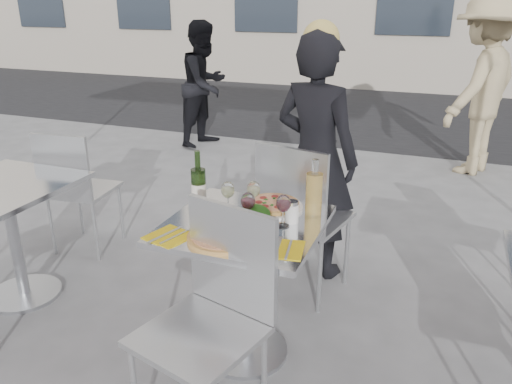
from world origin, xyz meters
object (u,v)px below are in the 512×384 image
(chair_far, at_px, (300,209))
(napkin_right, at_px, (282,249))
(wineglass_white_a, at_px, (228,191))
(wineglass_white_b, at_px, (254,190))
(woman_diner, at_px, (316,158))
(pizza_far, at_px, (273,205))
(side_table_left, at_px, (10,217))
(carafe, at_px, (314,194))
(pedestrian_a, at_px, (205,84))
(pedestrian_b, at_px, (480,87))
(sugar_shaker, at_px, (292,212))
(wine_bottle, at_px, (199,186))
(wineglass_red_b, at_px, (283,205))
(chair_near, at_px, (214,305))
(side_chair_lfar, at_px, (74,183))
(wineglass_red_a, at_px, (248,202))
(salad_plate, at_px, (255,216))
(main_table, at_px, (245,262))
(napkin_left, at_px, (169,236))
(pizza_near, at_px, (224,237))

(chair_far, xyz_separation_m, napkin_right, (0.16, -0.81, 0.17))
(wineglass_white_a, height_order, wineglass_white_b, same)
(woman_diner, distance_m, pizza_far, 0.78)
(side_table_left, distance_m, carafe, 1.82)
(pedestrian_a, bearing_deg, pedestrian_b, -78.15)
(chair_far, relative_size, woman_diner, 0.62)
(sugar_shaker, bearing_deg, wine_bottle, 178.54)
(carafe, bearing_deg, wineglass_red_b, -122.42)
(woman_diner, relative_size, wineglass_red_b, 10.04)
(chair_near, height_order, side_chair_lfar, chair_near)
(wineglass_white_b, bearing_deg, wine_bottle, -169.69)
(pedestrian_a, height_order, wine_bottle, pedestrian_a)
(side_chair_lfar, distance_m, carafe, 1.90)
(woman_diner, height_order, wineglass_white_b, woman_diner)
(wineglass_red_a, xyz_separation_m, wineglass_red_b, (0.16, 0.03, 0.00))
(wineglass_white_b, relative_size, wineglass_red_b, 1.00)
(side_chair_lfar, height_order, napkin_right, side_chair_lfar)
(salad_plate, bearing_deg, pizza_far, 84.22)
(main_table, bearing_deg, chair_far, 81.30)
(woman_diner, relative_size, pedestrian_b, 0.87)
(chair_far, relative_size, wineglass_red_b, 6.27)
(side_chair_lfar, xyz_separation_m, napkin_left, (1.29, -0.87, 0.21))
(pizza_far, relative_size, salad_plate, 1.39)
(sugar_shaker, relative_size, wineglass_white_b, 0.68)
(wineglass_white_a, height_order, wineglass_red_a, same)
(sugar_shaker, bearing_deg, main_table, -157.93)
(wine_bottle, bearing_deg, wineglass_red_a, -18.78)
(main_table, xyz_separation_m, wineglass_red_b, (0.18, 0.02, 0.32))
(wineglass_red_a, bearing_deg, carafe, 36.14)
(carafe, bearing_deg, chair_far, 113.55)
(side_chair_lfar, xyz_separation_m, wineglass_red_a, (1.56, -0.62, 0.32))
(napkin_left, bearing_deg, main_table, 62.01)
(side_chair_lfar, relative_size, wineglass_white_a, 5.78)
(chair_near, distance_m, wineglass_white_a, 0.63)
(side_chair_lfar, relative_size, napkin_left, 4.09)
(sugar_shaker, xyz_separation_m, napkin_left, (-0.46, -0.35, -0.05))
(side_chair_lfar, xyz_separation_m, sugar_shaker, (1.75, -0.53, 0.26))
(main_table, distance_m, pedestrian_a, 4.12)
(wineglass_white_a, height_order, napkin_left, wineglass_white_a)
(pedestrian_b, xyz_separation_m, wineglass_white_a, (-1.24, -3.55, -0.05))
(chair_far, relative_size, pedestrian_a, 0.65)
(side_table_left, xyz_separation_m, wine_bottle, (1.21, 0.10, 0.32))
(wineglass_white_a, xyz_separation_m, wineglass_red_b, (0.31, -0.07, 0.00))
(pizza_near, distance_m, wineglass_red_b, 0.31)
(main_table, xyz_separation_m, woman_diner, (0.08, 0.99, 0.25))
(salad_plate, relative_size, wine_bottle, 0.75)
(wineglass_red_a, bearing_deg, pedestrian_a, 119.41)
(wineglass_red_a, bearing_deg, napkin_left, -137.50)
(chair_far, distance_m, wineglass_red_b, 0.66)
(pizza_far, relative_size, napkin_left, 1.37)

